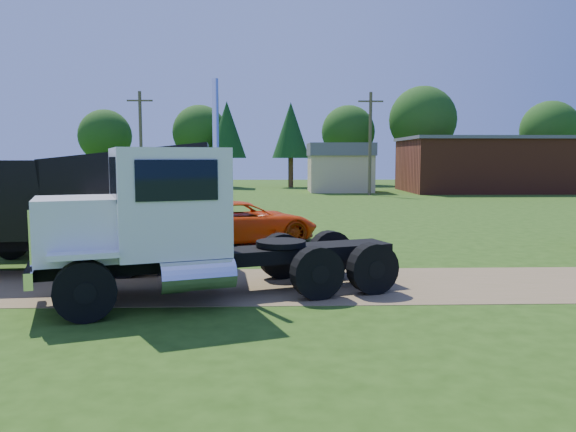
{
  "coord_description": "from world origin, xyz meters",
  "views": [
    {
      "loc": [
        -2.75,
        -14.39,
        3.33
      ],
      "look_at": [
        -2.24,
        2.12,
        1.6
      ],
      "focal_mm": 35.0,
      "sensor_mm": 36.0,
      "label": 1
    }
  ],
  "objects_px": {
    "black_dump_truck": "(80,201)",
    "navy_truck": "(79,215)",
    "orange_pickup": "(242,222)",
    "white_semi_tractor": "(172,224)"
  },
  "relations": [
    {
      "from": "black_dump_truck",
      "to": "orange_pickup",
      "type": "bearing_deg",
      "value": 44.6
    },
    {
      "from": "orange_pickup",
      "to": "black_dump_truck",
      "type": "bearing_deg",
      "value": 117.4
    },
    {
      "from": "black_dump_truck",
      "to": "orange_pickup",
      "type": "xyz_separation_m",
      "value": [
        4.45,
        5.28,
        -1.24
      ]
    },
    {
      "from": "white_semi_tractor",
      "to": "navy_truck",
      "type": "distance_m",
      "value": 7.83
    },
    {
      "from": "white_semi_tractor",
      "to": "orange_pickup",
      "type": "xyz_separation_m",
      "value": [
        1.19,
        8.69,
        -0.97
      ]
    },
    {
      "from": "white_semi_tractor",
      "to": "black_dump_truck",
      "type": "xyz_separation_m",
      "value": [
        -3.26,
        3.41,
        0.27
      ]
    },
    {
      "from": "black_dump_truck",
      "to": "navy_truck",
      "type": "xyz_separation_m",
      "value": [
        -1.08,
        3.09,
        -0.72
      ]
    },
    {
      "from": "orange_pickup",
      "to": "white_semi_tractor",
      "type": "bearing_deg",
      "value": 149.72
    },
    {
      "from": "navy_truck",
      "to": "orange_pickup",
      "type": "height_order",
      "value": "navy_truck"
    },
    {
      "from": "black_dump_truck",
      "to": "navy_truck",
      "type": "height_order",
      "value": "black_dump_truck"
    }
  ]
}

